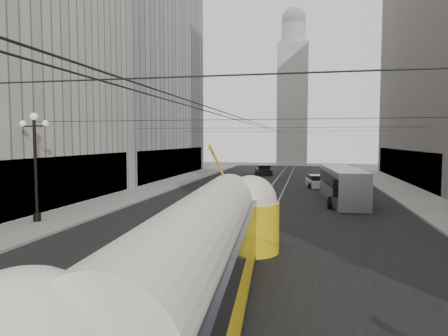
% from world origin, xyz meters
% --- Properties ---
extents(road, '(20.00, 85.00, 0.02)m').
position_xyz_m(road, '(0.00, 32.50, 0.00)').
color(road, black).
rests_on(road, ground).
extents(sidewalk_left, '(4.00, 72.00, 0.15)m').
position_xyz_m(sidewalk_left, '(-12.00, 36.00, 0.07)').
color(sidewalk_left, gray).
rests_on(sidewalk_left, ground).
extents(sidewalk_right, '(4.00, 72.00, 0.15)m').
position_xyz_m(sidewalk_right, '(12.00, 36.00, 0.07)').
color(sidewalk_right, gray).
rests_on(sidewalk_right, ground).
extents(rail_left, '(0.12, 85.00, 0.04)m').
position_xyz_m(rail_left, '(-0.75, 32.50, 0.00)').
color(rail_left, gray).
rests_on(rail_left, ground).
extents(rail_right, '(0.12, 85.00, 0.04)m').
position_xyz_m(rail_right, '(0.75, 32.50, 0.00)').
color(rail_right, gray).
rests_on(rail_right, ground).
extents(building_left_far, '(12.60, 28.60, 28.60)m').
position_xyz_m(building_left_far, '(-19.99, 48.00, 14.31)').
color(building_left_far, '#999999').
rests_on(building_left_far, ground).
extents(distant_tower, '(6.00, 6.00, 31.36)m').
position_xyz_m(distant_tower, '(0.00, 80.00, 14.97)').
color(distant_tower, '#B2AFA8').
rests_on(distant_tower, ground).
extents(lamppost_left_mid, '(1.86, 0.44, 6.37)m').
position_xyz_m(lamppost_left_mid, '(-12.60, 18.00, 3.74)').
color(lamppost_left_mid, black).
rests_on(lamppost_left_mid, sidewalk_left).
extents(catenary, '(25.00, 72.00, 0.23)m').
position_xyz_m(catenary, '(0.12, 31.49, 5.88)').
color(catenary, black).
rests_on(catenary, ground).
extents(streetcar, '(3.45, 15.74, 3.45)m').
position_xyz_m(streetcar, '(0.09, 8.12, 1.68)').
color(streetcar, yellow).
rests_on(streetcar, ground).
extents(city_bus, '(3.11, 10.85, 2.72)m').
position_xyz_m(city_bus, '(5.72, 30.42, 1.49)').
color(city_bus, gray).
rests_on(city_bus, ground).
extents(sedan_white_far, '(2.32, 4.29, 1.28)m').
position_xyz_m(sedan_white_far, '(3.98, 40.22, 0.58)').
color(sedan_white_far, silver).
rests_on(sedan_white_far, ground).
extents(sedan_dark_far, '(2.92, 4.96, 1.47)m').
position_xyz_m(sedan_dark_far, '(-3.05, 53.87, 0.67)').
color(sedan_dark_far, black).
rests_on(sedan_dark_far, ground).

